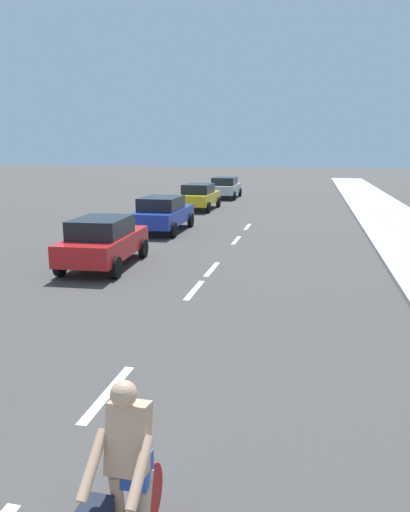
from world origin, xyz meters
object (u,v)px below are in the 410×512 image
(cyclist, at_px, (120,493))
(parked_car_blue, at_px, (163,213))
(parked_car_red, at_px, (104,241))
(parked_car_silver, at_px, (225,187))
(parked_car_yellow, at_px, (199,196))

(cyclist, height_order, parked_car_blue, cyclist)
(parked_car_red, height_order, parked_car_blue, same)
(cyclist, bearing_deg, parked_car_blue, -72.99)
(parked_car_red, xyz_separation_m, parked_car_silver, (-0.09, 22.23, 0.00))
(parked_car_blue, bearing_deg, parked_car_red, -88.39)
(cyclist, xyz_separation_m, parked_car_yellow, (-5.21, 25.29, 0.01))
(parked_car_yellow, bearing_deg, parked_car_blue, -87.62)
(cyclist, distance_m, parked_car_yellow, 25.82)
(cyclist, relative_size, parked_car_red, 0.44)
(cyclist, distance_m, parked_car_red, 11.49)
(parked_car_red, distance_m, parked_car_silver, 22.23)
(parked_car_red, height_order, parked_car_silver, same)
(parked_car_yellow, height_order, parked_car_silver, same)
(cyclist, height_order, parked_car_red, cyclist)
(parked_car_red, bearing_deg, cyclist, -68.52)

